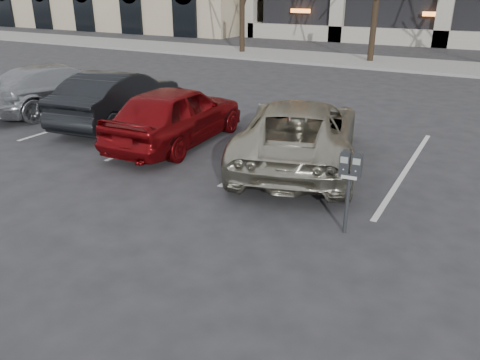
{
  "coord_description": "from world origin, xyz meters",
  "views": [
    {
      "loc": [
        2.76,
        -6.94,
        3.37
      ],
      "look_at": [
        -0.04,
        -1.95,
        1.0
      ],
      "focal_mm": 35.0,
      "sensor_mm": 36.0,
      "label": 1
    }
  ],
  "objects_px": {
    "suv_silver": "(299,132)",
    "car_dark": "(118,97)",
    "parking_meter": "(350,172)",
    "car_red": "(176,114)",
    "car_silver": "(61,87)"
  },
  "relations": [
    {
      "from": "suv_silver",
      "to": "car_silver",
      "type": "distance_m",
      "value": 7.85
    },
    {
      "from": "parking_meter",
      "to": "suv_silver",
      "type": "relative_size",
      "value": 0.24
    },
    {
      "from": "parking_meter",
      "to": "suv_silver",
      "type": "distance_m",
      "value": 3.0
    },
    {
      "from": "parking_meter",
      "to": "car_dark",
      "type": "height_order",
      "value": "car_dark"
    },
    {
      "from": "car_red",
      "to": "car_silver",
      "type": "distance_m",
      "value": 4.95
    },
    {
      "from": "car_red",
      "to": "car_dark",
      "type": "distance_m",
      "value": 2.5
    },
    {
      "from": "car_red",
      "to": "car_dark",
      "type": "relative_size",
      "value": 0.97
    },
    {
      "from": "suv_silver",
      "to": "car_dark",
      "type": "height_order",
      "value": "car_dark"
    },
    {
      "from": "car_dark",
      "to": "suv_silver",
      "type": "bearing_deg",
      "value": 165.29
    },
    {
      "from": "car_silver",
      "to": "car_dark",
      "type": "bearing_deg",
      "value": -174.53
    },
    {
      "from": "car_red",
      "to": "parking_meter",
      "type": "bearing_deg",
      "value": 151.0
    },
    {
      "from": "parking_meter",
      "to": "car_dark",
      "type": "bearing_deg",
      "value": 151.84
    },
    {
      "from": "car_red",
      "to": "car_silver",
      "type": "height_order",
      "value": "car_red"
    },
    {
      "from": "parking_meter",
      "to": "car_silver",
      "type": "height_order",
      "value": "car_silver"
    },
    {
      "from": "parking_meter",
      "to": "car_silver",
      "type": "xyz_separation_m",
      "value": [
        -9.58,
        3.21,
        -0.29
      ]
    }
  ]
}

